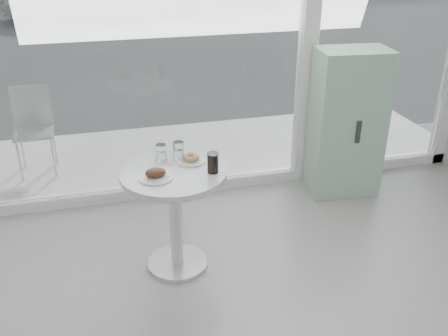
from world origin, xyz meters
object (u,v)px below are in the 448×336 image
object	(u,v)px
mint_cabinet	(347,123)
water_tumbler_b	(179,151)
cola_glass	(213,163)
main_table	(175,199)
patio_chair	(34,124)
water_tumbler_a	(161,153)
plate_fritter	(156,175)
plate_donut	(191,159)

from	to	relation	value
mint_cabinet	water_tumbler_b	xyz separation A→B (m)	(-1.61, -0.59, 0.17)
cola_glass	mint_cabinet	bearing A→B (deg)	31.10
main_table	mint_cabinet	xyz separation A→B (m)	(1.68, 0.78, 0.11)
cola_glass	patio_chair	bearing A→B (deg)	124.66
water_tumbler_a	water_tumbler_b	distance (m)	0.12
main_table	plate_fritter	bearing A→B (deg)	-148.01
plate_fritter	water_tumbler_a	world-z (taller)	water_tumbler_a
main_table	patio_chair	distance (m)	2.12
main_table	plate_fritter	distance (m)	0.29
plate_fritter	water_tumbler_b	world-z (taller)	water_tumbler_b
main_table	plate_fritter	world-z (taller)	plate_fritter
mint_cabinet	patio_chair	size ratio (longest dim) A/B	1.59
plate_fritter	water_tumbler_a	bearing A→B (deg)	74.76
patio_chair	plate_donut	size ratio (longest dim) A/B	4.10
main_table	water_tumbler_b	xyz separation A→B (m)	(0.07, 0.18, 0.28)
plate_donut	water_tumbler_a	bearing A→B (deg)	159.65
water_tumbler_b	mint_cabinet	bearing A→B (deg)	20.22
patio_chair	plate_fritter	bearing A→B (deg)	-64.58
plate_donut	main_table	bearing A→B (deg)	-141.45
plate_donut	water_tumbler_b	size ratio (longest dim) A/B	1.60
main_table	cola_glass	world-z (taller)	cola_glass
main_table	mint_cabinet	bearing A→B (deg)	24.78
main_table	plate_fritter	xyz separation A→B (m)	(-0.12, -0.08, 0.25)
patio_chair	cola_glass	xyz separation A→B (m)	(1.32, -1.92, 0.32)
plate_fritter	water_tumbler_b	size ratio (longest dim) A/B	1.77
mint_cabinet	water_tumbler_b	size ratio (longest dim) A/B	10.42
main_table	mint_cabinet	size ratio (longest dim) A/B	0.58
mint_cabinet	water_tumbler_b	world-z (taller)	mint_cabinet
mint_cabinet	water_tumbler_a	xyz separation A→B (m)	(-1.74, -0.59, 0.16)
plate_fritter	water_tumbler_a	distance (m)	0.27
main_table	plate_donut	size ratio (longest dim) A/B	3.79
plate_fritter	cola_glass	size ratio (longest dim) A/B	1.58
plate_donut	water_tumbler_a	xyz separation A→B (m)	(-0.20, 0.07, 0.03)
plate_fritter	plate_donut	bearing A→B (deg)	35.65
water_tumbler_a	plate_donut	bearing A→B (deg)	-20.35
plate_fritter	plate_donut	distance (m)	0.33
plate_fritter	water_tumbler_a	xyz separation A→B (m)	(0.07, 0.26, 0.03)
water_tumbler_b	main_table	bearing A→B (deg)	-110.97
mint_cabinet	patio_chair	distance (m)	2.95
patio_chair	water_tumbler_a	distance (m)	1.96
plate_fritter	cola_glass	xyz separation A→B (m)	(0.38, -0.01, 0.04)
main_table	water_tumbler_b	distance (m)	0.34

